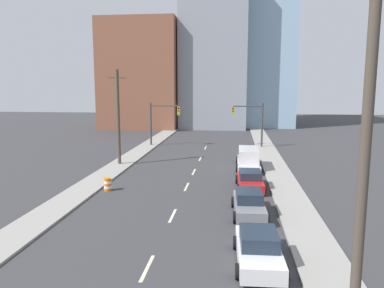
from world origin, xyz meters
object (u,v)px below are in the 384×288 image
traffic_signal_left (160,118)px  sedan_gray (249,204)px  traffic_signal_right (253,119)px  utility_pole_left_mid (118,117)px  box_truck_silver (248,159)px  sedan_red (250,180)px  utility_pole_right_near (364,159)px  sedan_white (258,249)px  traffic_barrel (108,184)px

traffic_signal_left → sedan_gray: bearing=-67.4°
traffic_signal_right → utility_pole_left_mid: bearing=-137.8°
sedan_gray → box_truck_silver: size_ratio=0.74×
traffic_signal_left → utility_pole_left_mid: (-1.58, -12.28, 1.13)m
sedan_gray → sedan_red: (0.30, 6.01, -0.05)m
traffic_signal_right → sedan_red: bearing=-93.0°
utility_pole_right_near → sedan_white: utility_pole_right_near is taller
traffic_barrel → sedan_gray: size_ratio=0.20×
traffic_barrel → sedan_gray: 11.10m
sedan_red → utility_pole_right_near: bearing=-83.5°
traffic_signal_left → sedan_white: bearing=-71.2°
traffic_signal_left → utility_pole_right_near: (13.44, -36.36, 1.97)m
traffic_signal_right → utility_pole_right_near: bearing=-87.6°
traffic_barrel → sedan_gray: bearing=-22.3°
sedan_white → sedan_red: bearing=87.4°
traffic_barrel → sedan_gray: sedan_gray is taller
traffic_barrel → sedan_red: (10.57, 1.80, 0.17)m
traffic_barrel → traffic_signal_right: bearing=61.5°
sedan_red → utility_pole_left_mid: bearing=147.8°
traffic_signal_left → sedan_white: (10.81, -31.84, -2.97)m
traffic_signal_left → sedan_gray: 27.82m
sedan_white → traffic_barrel: bearing=132.8°
traffic_signal_right → utility_pole_left_mid: size_ratio=0.60×
utility_pole_right_near → utility_pole_left_mid: 28.40m
traffic_signal_right → sedan_white: bearing=-92.0°
traffic_signal_right → sedan_red: 19.79m
traffic_signal_right → utility_pole_left_mid: (-13.53, -12.28, 1.13)m
sedan_gray → utility_pole_right_near: bearing=-77.9°
traffic_signal_right → sedan_gray: bearing=-93.0°
traffic_signal_right → box_truck_silver: traffic_signal_right is taller
traffic_signal_left → sedan_red: bearing=-60.8°
traffic_signal_left → traffic_signal_right: bearing=0.0°
utility_pole_left_mid → sedan_gray: size_ratio=1.98×
traffic_signal_left → sedan_red: (10.92, -19.54, -3.00)m
utility_pole_left_mid → sedan_red: bearing=-30.1°
utility_pole_right_near → sedan_red: 17.73m
traffic_signal_right → sedan_gray: size_ratio=1.20×
utility_pole_right_near → sedan_red: utility_pole_right_near is taller
sedan_red → box_truck_silver: (0.11, 7.10, 0.29)m
utility_pole_right_near → sedan_red: (-2.52, 16.83, -4.98)m
traffic_barrel → sedan_gray: (10.27, -4.20, 0.22)m
utility_pole_left_mid → traffic_barrel: (1.93, -9.06, -4.30)m
traffic_signal_right → box_truck_silver: 12.76m
traffic_signal_right → sedan_white: traffic_signal_right is taller
utility_pole_left_mid → traffic_barrel: utility_pole_left_mid is taller
traffic_signal_right → sedan_red: size_ratio=1.21×
utility_pole_right_near → sedan_gray: (-2.82, 10.82, -4.93)m
utility_pole_right_near → sedan_white: (-2.63, 4.53, -4.94)m
traffic_signal_right → utility_pole_right_near: size_ratio=0.51×
utility_pole_right_near → box_truck_silver: bearing=95.8°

